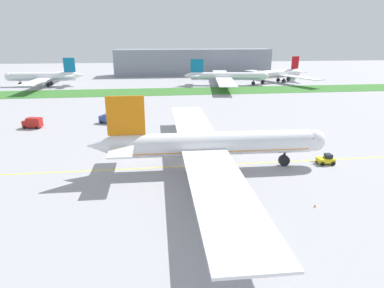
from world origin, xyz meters
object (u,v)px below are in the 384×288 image
pushback_tug (326,159)px  parked_airliner_far_right (225,76)px  traffic_cone_near_nose (315,205)px  parked_airliner_far_centre (45,77)px  parked_airliner_far_outer (279,74)px  airliner_foreground (209,144)px  service_truck_baggage_loader (108,118)px  service_truck_fuel_bowser (33,123)px  ground_crew_wingwalker_port (201,153)px

pushback_tug → parked_airliner_far_right: size_ratio=0.07×
traffic_cone_near_nose → parked_airliner_far_right: bearing=83.5°
parked_airliner_far_centre → parked_airliner_far_right: bearing=-4.6°
parked_airliner_far_right → parked_airliner_far_outer: parked_airliner_far_outer is taller
airliner_foreground → service_truck_baggage_loader: bearing=120.9°
pushback_tug → parked_airliner_far_centre: parked_airliner_far_centre is taller
parked_airliner_far_centre → parked_airliner_far_right: size_ratio=0.87×
parked_airliner_far_right → parked_airliner_far_centre: bearing=175.4°
airliner_foreground → service_truck_fuel_bowser: bearing=140.5°
ground_crew_wingwalker_port → airliner_foreground: bearing=-85.6°
traffic_cone_near_nose → parked_airliner_far_right: 145.26m
airliner_foreground → parked_airliner_far_centre: 150.58m
ground_crew_wingwalker_port → parked_airliner_far_centre: (-69.41, 126.18, 4.28)m
service_truck_fuel_bowser → parked_airliner_far_centre: 96.23m
ground_crew_wingwalker_port → parked_airliner_far_right: parked_airliner_far_right is taller
airliner_foreground → ground_crew_wingwalker_port: (-0.56, 7.15, -4.45)m
pushback_tug → service_truck_fuel_bowser: service_truck_fuel_bowser is taller
parked_airliner_far_centre → parked_airliner_far_outer: bearing=-0.5°
parked_airliner_far_outer → airliner_foreground: bearing=-116.6°
ground_crew_wingwalker_port → parked_airliner_far_right: size_ratio=0.02×
pushback_tug → traffic_cone_near_nose: pushback_tug is taller
traffic_cone_near_nose → parked_airliner_far_centre: bearing=119.1°
airliner_foreground → service_truck_baggage_loader: size_ratio=13.55×
pushback_tug → traffic_cone_near_nose: 21.99m
ground_crew_wingwalker_port → service_truck_fuel_bowser: service_truck_fuel_bowser is taller
service_truck_baggage_loader → parked_airliner_far_right: bearing=55.2°
airliner_foreground → ground_crew_wingwalker_port: size_ratio=49.02×
parked_airliner_far_outer → parked_airliner_far_right: bearing=-168.6°
pushback_tug → parked_airliner_far_outer: size_ratio=0.09×
pushback_tug → service_truck_baggage_loader: 67.96m
service_truck_baggage_loader → service_truck_fuel_bowser: (-22.43, -3.33, 0.11)m
traffic_cone_near_nose → ground_crew_wingwalker_port: bearing=120.3°
service_truck_baggage_loader → parked_airliner_far_centre: 100.65m
parked_airliner_far_right → traffic_cone_near_nose: bearing=-96.5°
ground_crew_wingwalker_port → parked_airliner_far_outer: parked_airliner_far_outer is taller
parked_airliner_far_outer → service_truck_baggage_loader: bearing=-135.8°
ground_crew_wingwalker_port → service_truck_baggage_loader: (-25.18, 35.85, 0.61)m
traffic_cone_near_nose → airliner_foreground: bearing=127.7°
service_truck_baggage_loader → service_truck_fuel_bowser: 22.68m
traffic_cone_near_nose → parked_airliner_far_right: size_ratio=0.01×
airliner_foreground → parked_airliner_far_outer: bearing=63.4°
pushback_tug → parked_airliner_far_right: bearing=87.8°
parked_airliner_far_centre → service_truck_baggage_loader: bearing=-63.9°
ground_crew_wingwalker_port → parked_airliner_far_right: 122.28m
service_truck_fuel_bowser → pushback_tug: bearing=-28.3°
airliner_foreground → traffic_cone_near_nose: 24.70m
service_truck_baggage_loader → airliner_foreground: bearing=-59.1°
parked_airliner_far_right → parked_airliner_far_outer: 35.50m
ground_crew_wingwalker_port → service_truck_fuel_bowser: 57.66m
pushback_tug → parked_airliner_far_centre: size_ratio=0.08×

